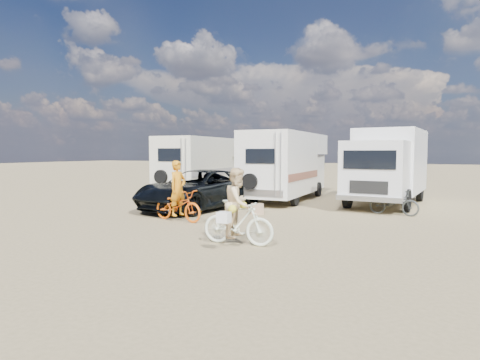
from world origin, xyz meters
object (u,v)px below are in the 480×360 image
at_px(rv_left, 203,166).
at_px(rider_woman, 238,210).
at_px(cooler, 228,199).
at_px(bike_man, 178,205).
at_px(rv_main, 287,167).
at_px(dark_suv, 200,189).
at_px(rider_man, 178,194).
at_px(box_truck, 387,167).
at_px(crate, 257,209).
at_px(bike_woman, 238,223).
at_px(bike_parked, 394,202).

distance_m(rv_left, rider_woman, 12.00).
height_order(rider_woman, cooler, rider_woman).
bearing_deg(bike_man, rv_main, -0.36).
bearing_deg(rv_left, cooler, -47.39).
relative_size(dark_suv, rider_man, 3.10).
xyz_separation_m(box_truck, rider_man, (-5.82, -7.17, -0.71)).
bearing_deg(rv_main, crate, -85.16).
relative_size(bike_man, bike_woman, 1.07).
height_order(dark_suv, bike_woman, dark_suv).
xyz_separation_m(rider_man, crate, (1.78, 2.49, -0.71)).
distance_m(box_truck, crate, 6.35).
bearing_deg(rider_man, rider_woman, -114.50).
xyz_separation_m(bike_man, rider_woman, (3.20, -2.27, 0.33)).
height_order(rv_main, rider_man, rv_main).
bearing_deg(rv_left, box_truck, -4.84).
relative_size(rv_left, crate, 14.41).
relative_size(dark_suv, bike_woman, 3.07).
bearing_deg(rider_woman, cooler, 25.02).
relative_size(bike_man, cooler, 3.95).
relative_size(rv_main, rider_man, 3.73).
distance_m(rv_main, rider_woman, 9.54).
relative_size(rv_main, bike_parked, 3.88).
height_order(box_truck, cooler, box_truck).
bearing_deg(bike_parked, rv_main, 70.81).
bearing_deg(bike_woman, rv_left, 30.73).
xyz_separation_m(bike_man, rider_man, (0.00, 0.00, 0.38)).
relative_size(dark_suv, rider_woman, 3.29).
distance_m(box_truck, rider_man, 9.26).
xyz_separation_m(bike_man, crate, (1.78, 2.49, -0.33)).
height_order(bike_man, bike_woman, bike_woman).
xyz_separation_m(bike_woman, bike_parked, (3.12, 6.51, -0.09)).
height_order(bike_man, bike_parked, bike_man).
bearing_deg(rider_man, dark_suv, 26.76).
bearing_deg(bike_woman, dark_suv, 35.58).
bearing_deg(cooler, bike_parked, 19.40).
bearing_deg(bike_man, crate, -24.76).
bearing_deg(crate, bike_woman, -73.41).
bearing_deg(cooler, bike_woman, -39.38).
relative_size(bike_woman, crate, 4.01).
relative_size(bike_man, rider_woman, 1.15).
relative_size(rv_left, rider_woman, 3.85).
distance_m(bike_woman, rider_woman, 0.30).
relative_size(box_truck, bike_woman, 3.57).
bearing_deg(bike_man, cooler, 16.54).
bearing_deg(rider_woman, bike_woman, -0.00).
bearing_deg(rider_woman, dark_suv, 35.58).
relative_size(bike_man, rider_man, 1.09).
bearing_deg(rv_main, cooler, -127.29).
distance_m(rider_woman, crate, 5.00).
height_order(dark_suv, rider_man, rider_man).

